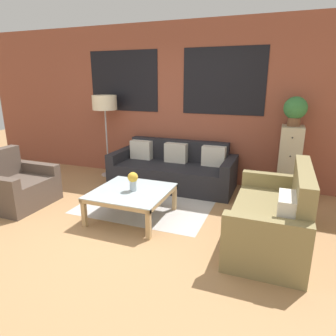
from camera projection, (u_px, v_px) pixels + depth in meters
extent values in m
plane|color=#AD7F51|center=(103.00, 233.00, 3.71)|extent=(16.00, 16.00, 0.00)
cube|color=brown|center=(171.00, 104.00, 5.50)|extent=(8.40, 0.08, 2.80)
cube|color=black|center=(124.00, 81.00, 5.67)|extent=(1.40, 0.01, 1.10)
cube|color=black|center=(223.00, 81.00, 5.02)|extent=(1.40, 0.01, 1.10)
cube|color=#BCB7B2|center=(151.00, 201.00, 4.70)|extent=(1.92, 1.73, 0.00)
cube|color=#232328|center=(170.00, 177.00, 5.21)|extent=(1.83, 0.72, 0.40)
cube|color=#232328|center=(179.00, 160.00, 5.55)|extent=(1.83, 0.16, 0.78)
cube|color=#232328|center=(122.00, 165.00, 5.60)|extent=(0.16, 0.88, 0.58)
cube|color=#232328|center=(229.00, 177.00, 4.91)|extent=(0.16, 0.88, 0.58)
cube|color=silver|center=(141.00, 150.00, 5.59)|extent=(0.40, 0.16, 0.34)
cube|color=beige|center=(176.00, 153.00, 5.36)|extent=(0.40, 0.16, 0.34)
cube|color=silver|center=(214.00, 156.00, 5.12)|extent=(0.40, 0.16, 0.34)
cube|color=olive|center=(260.00, 224.00, 3.50)|extent=(0.64, 1.31, 0.42)
cube|color=olive|center=(300.00, 209.00, 3.29)|extent=(0.16, 1.31, 0.92)
cube|color=olive|center=(271.00, 195.00, 4.09)|extent=(0.80, 0.14, 0.62)
cube|color=olive|center=(264.00, 249.00, 2.79)|extent=(0.80, 0.14, 0.62)
cube|color=silver|center=(286.00, 212.00, 2.91)|extent=(0.16, 0.40, 0.34)
cube|color=brown|center=(24.00, 193.00, 4.47)|extent=(0.64, 0.63, 0.40)
cube|color=brown|center=(2.00, 176.00, 4.55)|extent=(0.16, 0.63, 0.84)
cube|color=brown|center=(39.00, 180.00, 4.82)|extent=(0.80, 0.14, 0.56)
cube|color=silver|center=(132.00, 191.00, 4.02)|extent=(0.98, 0.98, 0.01)
cube|color=tan|center=(114.00, 206.00, 3.62)|extent=(0.98, 0.05, 0.05)
cube|color=tan|center=(146.00, 182.00, 4.45)|extent=(0.98, 0.05, 0.05)
cube|color=tan|center=(102.00, 189.00, 4.19)|extent=(0.05, 0.98, 0.05)
cube|color=tan|center=(164.00, 197.00, 3.87)|extent=(0.05, 0.98, 0.05)
cube|color=tan|center=(84.00, 212.00, 3.83)|extent=(0.06, 0.05, 0.39)
cube|color=tan|center=(148.00, 224.00, 3.52)|extent=(0.05, 0.05, 0.39)
cube|color=tan|center=(120.00, 189.00, 4.64)|extent=(0.06, 0.06, 0.39)
cube|color=tan|center=(174.00, 197.00, 4.33)|extent=(0.05, 0.06, 0.39)
cylinder|color=#B2B2B7|center=(109.00, 174.00, 5.99)|extent=(0.28, 0.28, 0.02)
cylinder|color=#B2B2B7|center=(107.00, 143.00, 5.81)|extent=(0.03, 0.03, 1.26)
cylinder|color=beige|center=(105.00, 102.00, 5.59)|extent=(0.46, 0.46, 0.27)
cube|color=#C6B793|center=(289.00, 162.00, 4.75)|extent=(0.33, 0.41, 1.14)
sphere|color=#38332D|center=(292.00, 138.00, 4.44)|extent=(0.02, 0.02, 0.02)
sphere|color=#38332D|center=(290.00, 156.00, 4.52)|extent=(0.02, 0.02, 0.02)
sphere|color=#38332D|center=(288.00, 174.00, 4.60)|extent=(0.02, 0.02, 0.02)
sphere|color=#38332D|center=(286.00, 192.00, 4.68)|extent=(0.02, 0.02, 0.02)
cylinder|color=brown|center=(294.00, 122.00, 4.57)|extent=(0.19, 0.19, 0.13)
sphere|color=#387A3D|center=(295.00, 108.00, 4.51)|extent=(0.34, 0.34, 0.34)
cylinder|color=#ADBCC6|center=(133.00, 186.00, 3.99)|extent=(0.09, 0.09, 0.14)
sphere|color=gold|center=(133.00, 177.00, 3.96)|extent=(0.14, 0.14, 0.14)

